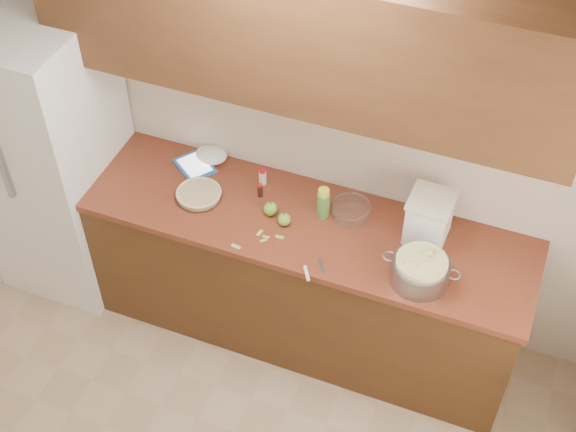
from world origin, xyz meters
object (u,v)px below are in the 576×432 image
at_px(colander, 420,271).
at_px(flour_canister, 429,217).
at_px(pie, 199,194).
at_px(tablet, 195,166).

height_order(colander, flour_canister, flour_canister).
height_order(pie, colander, colander).
bearing_deg(flour_canister, colander, -82.04).
distance_m(colander, tablet, 1.43).
relative_size(colander, tablet, 1.39).
xyz_separation_m(colander, flour_canister, (-0.04, 0.30, 0.07)).
bearing_deg(pie, tablet, 121.34).
height_order(pie, flour_canister, flour_canister).
distance_m(pie, colander, 1.26).
bearing_deg(flour_canister, pie, -172.28).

